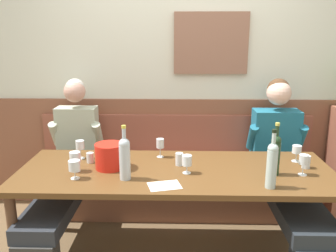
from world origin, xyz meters
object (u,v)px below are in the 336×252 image
Objects in this scene: person_right_seat at (67,166)px; wine_glass_by_bottle at (74,166)px; person_center_left_seat at (285,164)px; wine_glass_center_front at (304,161)px; wall_bench at (176,185)px; wine_glass_center_rear at (187,161)px; water_tumbler_right at (179,159)px; wine_bottle_amber_mid at (272,163)px; wine_glass_mid_right at (297,150)px; water_tumbler_left at (90,158)px; dining_table at (176,179)px; wine_bottle_green_tall at (275,153)px; wine_glass_right_end at (80,146)px; water_tumbler_center at (306,162)px; wine_bottle_clear_water at (125,157)px; wine_glass_mid_left at (75,158)px; ice_bucket at (110,156)px; wine_glass_left_end at (160,144)px.

wine_glass_by_bottle is at bearing -66.65° from person_right_seat.
person_center_left_seat reaches higher than wine_glass_center_front.
wall_bench is 19.40× the size of wine_glass_center_rear.
wine_glass_by_bottle is 1.37× the size of water_tumbler_right.
wine_glass_mid_right is (0.32, 0.50, -0.07)m from wine_bottle_amber_mid.
wine_glass_mid_right is 0.28m from wine_glass_center_front.
water_tumbler_left is at bearing -38.30° from person_right_seat.
dining_table is 0.74m from wine_bottle_green_tall.
wall_bench is 17.50× the size of wine_glass_right_end.
person_center_left_seat is at bearing 0.98° from person_right_seat.
water_tumbler_right is (-0.67, 0.17, -0.11)m from wine_bottle_green_tall.
water_tumbler_center is (0.97, -0.67, 0.50)m from wall_bench.
wine_bottle_green_tall reaches higher than water_tumbler_left.
person_right_seat is 3.43× the size of wine_bottle_clear_water.
dining_table is 29.36× the size of water_tumbler_left.
water_tumbler_center is at bearing -2.54° from water_tumbler_left.
wine_glass_by_bottle reaches higher than water_tumbler_right.
person_right_seat is 0.99× the size of person_center_left_seat.
wine_glass_right_end is 1.56× the size of water_tumbler_center.
wine_bottle_amber_mid reaches higher than water_tumbler_left.
wine_glass_center_rear reaches higher than dining_table.
wine_glass_mid_right is at bearing 16.45° from wine_bottle_clear_water.
person_right_seat reaches higher than wine_glass_mid_left.
wall_bench is 1.02m from ice_bucket.
wall_bench reaches higher than wine_glass_mid_left.
wine_bottle_clear_water is 2.59× the size of wine_glass_mid_left.
wine_glass_mid_right is (0.94, 0.19, 0.17)m from dining_table.
wine_glass_mid_left is 0.28m from wine_glass_right_end.
wine_bottle_green_tall is 0.37m from wine_glass_mid_right.
person_center_left_seat is 1.40m from wine_bottle_clear_water.
wall_bench is 12.14× the size of ice_bucket.
wine_glass_mid_right is (1.29, 0.38, -0.07)m from wine_bottle_clear_water.
person_right_seat is at bearing 175.50° from wine_glass_left_end.
dining_table is at bearing -15.79° from wine_glass_right_end.
dining_table is at bearing -64.34° from wine_glass_left_end.
dining_table is at bearing -168.40° from wine_glass_mid_right.
wine_glass_mid_right is at bearing 8.51° from wine_glass_mid_left.
ice_bucket is 0.52m from water_tumbler_right.
wine_glass_mid_left is 1.69m from wine_glass_mid_right.
wine_bottle_green_tall is 2.52× the size of wine_glass_center_front.
dining_table is 17.77× the size of wine_glass_mid_right.
wine_glass_right_end is 1.69m from wine_glass_center_front.
water_tumbler_center is (1.32, 0.24, -0.11)m from wine_bottle_clear_water.
wine_bottle_clear_water reaches higher than wine_glass_by_bottle.
wine_glass_right_end is at bearing 143.76° from ice_bucket.
wine_glass_by_bottle is at bearing -135.07° from ice_bucket.
dining_table is at bearing 174.76° from wine_glass_center_front.
wine_glass_mid_left is 0.99× the size of wine_glass_right_end.
wine_glass_mid_left reaches higher than dining_table.
wine_glass_center_rear is at bearing -58.48° from wine_glass_left_end.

